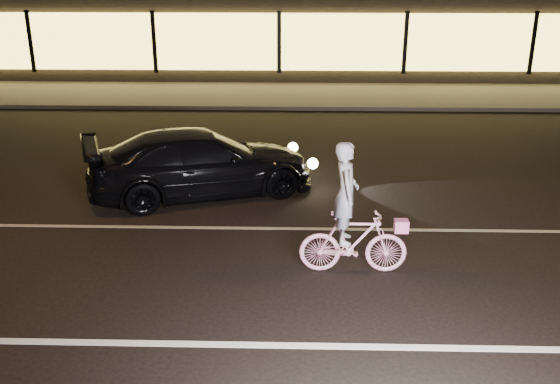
{
  "coord_description": "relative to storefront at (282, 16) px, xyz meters",
  "views": [
    {
      "loc": [
        0.64,
        -7.92,
        4.4
      ],
      "look_at": [
        0.41,
        0.6,
        1.21
      ],
      "focal_mm": 40.0,
      "sensor_mm": 36.0,
      "label": 1
    }
  ],
  "objects": [
    {
      "name": "ground",
      "position": [
        0.0,
        -18.97,
        -2.15
      ],
      "size": [
        90.0,
        90.0,
        0.0
      ],
      "primitive_type": "plane",
      "color": "black",
      "rests_on": "ground"
    },
    {
      "name": "sidewalk",
      "position": [
        0.0,
        -5.97,
        -2.09
      ],
      "size": [
        30.0,
        4.0,
        0.12
      ],
      "primitive_type": "cube",
      "color": "#383533",
      "rests_on": "ground"
    },
    {
      "name": "lane_stripe_far",
      "position": [
        0.0,
        -16.97,
        -2.14
      ],
      "size": [
        60.0,
        0.1,
        0.01
      ],
      "primitive_type": "cube",
      "color": "gray",
      "rests_on": "ground"
    },
    {
      "name": "lane_stripe_near",
      "position": [
        0.0,
        -20.47,
        -2.14
      ],
      "size": [
        60.0,
        0.12,
        0.01
      ],
      "primitive_type": "cube",
      "color": "silver",
      "rests_on": "ground"
    },
    {
      "name": "sedan",
      "position": [
        -1.21,
        -15.26,
        -1.5
      ],
      "size": [
        4.78,
        3.21,
        1.29
      ],
      "rotation": [
        0.0,
        0.0,
        1.92
      ],
      "color": "black",
      "rests_on": "ground"
    },
    {
      "name": "cyclist",
      "position": [
        1.46,
        -18.52,
        -1.43
      ],
      "size": [
        1.6,
        0.55,
        2.02
      ],
      "rotation": [
        0.0,
        0.0,
        1.57
      ],
      "color": "#D92B82",
      "rests_on": "ground"
    },
    {
      "name": "storefront",
      "position": [
        0.0,
        0.0,
        0.0
      ],
      "size": [
        25.4,
        8.42,
        4.2
      ],
      "color": "black",
      "rests_on": "ground"
    }
  ]
}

